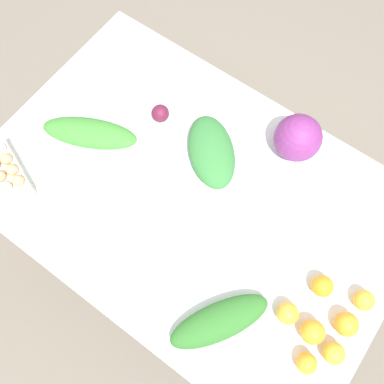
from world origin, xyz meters
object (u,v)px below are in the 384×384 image
object	(u,v)px
greens_bunch_kale	(90,133)
orange_2	(322,286)
beet_root	(160,113)
orange_4	(288,313)
orange_6	(306,363)
greens_bunch_beet_tops	(220,321)
egg_carton	(7,171)
orange_3	(334,353)
orange_1	(312,332)
greens_bunch_scallion	(212,152)
orange_0	(346,324)
cabbage_purple	(298,138)
orange_5	(364,300)

from	to	relation	value
greens_bunch_kale	orange_2	xyz separation A→B (m)	(-0.97, -0.01, -0.00)
beet_root	orange_2	size ratio (longest dim) A/B	0.94
orange_4	orange_6	bearing A→B (deg)	143.19
greens_bunch_beet_tops	beet_root	size ratio (longest dim) A/B	4.86
egg_carton	orange_4	distance (m)	1.07
orange_2	orange_3	world-z (taller)	orange_2
beet_root	orange_6	size ratio (longest dim) A/B	1.05
orange_1	orange_4	xyz separation A→B (m)	(0.09, -0.00, -0.00)
greens_bunch_kale	orange_1	xyz separation A→B (m)	(-1.02, 0.13, 0.00)
greens_bunch_beet_tops	orange_3	world-z (taller)	greens_bunch_beet_tops
egg_carton	greens_bunch_beet_tops	xyz separation A→B (m)	(-0.90, -0.02, -0.01)
beet_root	orange_2	world-z (taller)	orange_2
greens_bunch_scallion	beet_root	distance (m)	0.25
orange_3	orange_0	bearing A→B (deg)	-83.91
orange_1	greens_bunch_scallion	bearing A→B (deg)	-28.28
orange_0	orange_1	distance (m)	0.11
beet_root	orange_3	bearing A→B (deg)	158.84
egg_carton	orange_0	world-z (taller)	egg_carton
orange_1	cabbage_purple	bearing A→B (deg)	-54.51
greens_bunch_scallion	orange_5	world-z (taller)	greens_bunch_scallion
orange_4	orange_5	size ratio (longest dim) A/B	1.06
greens_bunch_scallion	orange_6	bearing A→B (deg)	147.00
greens_bunch_beet_tops	orange_6	distance (m)	0.29
greens_bunch_kale	beet_root	distance (m)	0.27
cabbage_purple	egg_carton	bearing A→B (deg)	41.89
orange_5	greens_bunch_beet_tops	bearing A→B (deg)	43.78
greens_bunch_scallion	orange_1	world-z (taller)	greens_bunch_scallion
egg_carton	greens_bunch_kale	distance (m)	0.32
egg_carton	orange_4	world-z (taller)	egg_carton
greens_bunch_scallion	orange_5	distance (m)	0.71
greens_bunch_beet_tops	orange_0	size ratio (longest dim) A/B	4.30
cabbage_purple	orange_2	distance (m)	0.51
egg_carton	orange_0	distance (m)	1.25
orange_0	orange_2	world-z (taller)	orange_0
orange_3	orange_1	bearing A→B (deg)	-10.22
greens_bunch_beet_tops	orange_2	world-z (taller)	same
greens_bunch_scallion	orange_4	bearing A→B (deg)	147.96
cabbage_purple	orange_6	world-z (taller)	cabbage_purple
greens_bunch_beet_tops	greens_bunch_scallion	bearing A→B (deg)	-52.67
greens_bunch_beet_tops	orange_5	size ratio (longest dim) A/B	4.89
orange_3	orange_2	bearing A→B (deg)	-50.48
greens_bunch_scallion	egg_carton	bearing A→B (deg)	41.92
cabbage_purple	greens_bunch_kale	distance (m)	0.75
orange_6	orange_2	bearing A→B (deg)	-71.52
orange_0	cabbage_purple	bearing A→B (deg)	-44.81
egg_carton	greens_bunch_scallion	world-z (taller)	egg_carton
greens_bunch_beet_tops	orange_3	size ratio (longest dim) A/B	4.80
orange_5	orange_6	xyz separation A→B (m)	(0.05, 0.27, -0.00)
egg_carton	orange_1	distance (m)	1.16
egg_carton	orange_2	size ratio (longest dim) A/B	3.53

